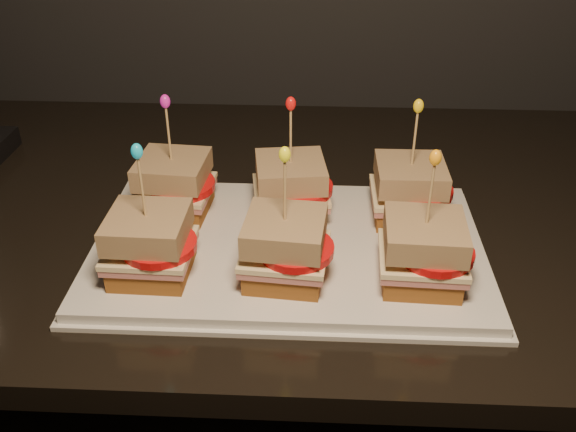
{
  "coord_description": "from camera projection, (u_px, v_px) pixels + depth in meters",
  "views": [
    {
      "loc": [
        0.45,
        0.9,
        1.32
      ],
      "look_at": [
        0.42,
        1.53,
        0.93
      ],
      "focal_mm": 40.0,
      "sensor_mm": 36.0,
      "label": 1
    }
  ],
  "objects": [
    {
      "name": "cabinet",
      "position": [
        315.0,
        425.0,
        1.12
      ],
      "size": [
        2.33,
        0.67,
        0.84
      ],
      "primitive_type": "cube",
      "color": "black",
      "rests_on": "ground"
    },
    {
      "name": "granite_slab",
      "position": [
        322.0,
        211.0,
        0.89
      ],
      "size": [
        2.37,
        0.71,
        0.03
      ],
      "primitive_type": "cube",
      "color": "black",
      "rests_on": "cabinet"
    },
    {
      "name": "platter",
      "position": [
        288.0,
        249.0,
        0.77
      ],
      "size": [
        0.46,
        0.28,
        0.02
      ],
      "primitive_type": "cube",
      "color": "silver",
      "rests_on": "granite_slab"
    },
    {
      "name": "platter_rim",
      "position": [
        288.0,
        253.0,
        0.77
      ],
      "size": [
        0.47,
        0.3,
        0.01
      ],
      "primitive_type": "cube",
      "color": "silver",
      "rests_on": "granite_slab"
    },
    {
      "name": "sandwich_0_bread_bot",
      "position": [
        176.0,
        203.0,
        0.82
      ],
      "size": [
        0.09,
        0.09,
        0.02
      ],
      "primitive_type": "cube",
      "rotation": [
        0.0,
        0.0,
        -0.08
      ],
      "color": "#5E2F13",
      "rests_on": "platter"
    },
    {
      "name": "sandwich_0_ham",
      "position": [
        175.0,
        193.0,
        0.81
      ],
      "size": [
        0.1,
        0.09,
        0.01
      ],
      "primitive_type": "cube",
      "rotation": [
        0.0,
        0.0,
        -0.08
      ],
      "color": "#B25455",
      "rests_on": "sandwich_0_bread_bot"
    },
    {
      "name": "sandwich_0_cheese",
      "position": [
        174.0,
        188.0,
        0.81
      ],
      "size": [
        0.1,
        0.09,
        0.01
      ],
      "primitive_type": "cube",
      "rotation": [
        0.0,
        0.0,
        -0.08
      ],
      "color": "beige",
      "rests_on": "sandwich_0_ham"
    },
    {
      "name": "sandwich_0_tomato",
      "position": [
        182.0,
        185.0,
        0.8
      ],
      "size": [
        0.08,
        0.08,
        0.01
      ],
      "primitive_type": "cylinder",
      "color": "red",
      "rests_on": "sandwich_0_cheese"
    },
    {
      "name": "sandwich_0_bread_top",
      "position": [
        172.0,
        169.0,
        0.79
      ],
      "size": [
        0.09,
        0.09,
        0.03
      ],
      "primitive_type": "cube",
      "rotation": [
        0.0,
        0.0,
        -0.08
      ],
      "color": "#5F2D10",
      "rests_on": "sandwich_0_tomato"
    },
    {
      "name": "sandwich_0_pick",
      "position": [
        169.0,
        137.0,
        0.77
      ],
      "size": [
        0.0,
        0.0,
        0.09
      ],
      "primitive_type": "cylinder",
      "color": "tan",
      "rests_on": "sandwich_0_bread_top"
    },
    {
      "name": "sandwich_0_frill",
      "position": [
        165.0,
        101.0,
        0.75
      ],
      "size": [
        0.01,
        0.01,
        0.02
      ],
      "primitive_type": "ellipsoid",
      "color": "#D21B9A",
      "rests_on": "sandwich_0_pick"
    },
    {
      "name": "sandwich_1_bread_bot",
      "position": [
        291.0,
        206.0,
        0.81
      ],
      "size": [
        0.09,
        0.09,
        0.02
      ],
      "primitive_type": "cube",
      "rotation": [
        0.0,
        0.0,
        0.14
      ],
      "color": "#5E2F13",
      "rests_on": "platter"
    },
    {
      "name": "sandwich_1_ham",
      "position": [
        291.0,
        195.0,
        0.8
      ],
      "size": [
        0.1,
        0.1,
        0.01
      ],
      "primitive_type": "cube",
      "rotation": [
        0.0,
        0.0,
        0.14
      ],
      "color": "#B25455",
      "rests_on": "sandwich_1_bread_bot"
    },
    {
      "name": "sandwich_1_cheese",
      "position": [
        291.0,
        190.0,
        0.8
      ],
      "size": [
        0.1,
        0.1,
        0.01
      ],
      "primitive_type": "cube",
      "rotation": [
        0.0,
        0.0,
        0.14
      ],
      "color": "beige",
      "rests_on": "sandwich_1_ham"
    },
    {
      "name": "sandwich_1_tomato",
      "position": [
        300.0,
        188.0,
        0.79
      ],
      "size": [
        0.08,
        0.08,
        0.01
      ],
      "primitive_type": "cylinder",
      "color": "red",
      "rests_on": "sandwich_1_cheese"
    },
    {
      "name": "sandwich_1_bread_top",
      "position": [
        291.0,
        172.0,
        0.79
      ],
      "size": [
        0.09,
        0.09,
        0.03
      ],
      "primitive_type": "cube",
      "rotation": [
        0.0,
        0.0,
        0.14
      ],
      "color": "#5F2D10",
      "rests_on": "sandwich_1_tomato"
    },
    {
      "name": "sandwich_1_pick",
      "position": [
        291.0,
        139.0,
        0.76
      ],
      "size": [
        0.0,
        0.0,
        0.09
      ],
      "primitive_type": "cylinder",
      "color": "tan",
      "rests_on": "sandwich_1_bread_top"
    },
    {
      "name": "sandwich_1_frill",
      "position": [
        291.0,
        104.0,
        0.74
      ],
      "size": [
        0.01,
        0.01,
        0.02
      ],
      "primitive_type": "ellipsoid",
      "color": "red",
      "rests_on": "sandwich_1_pick"
    },
    {
      "name": "sandwich_2_bread_bot",
      "position": [
        407.0,
        209.0,
        0.81
      ],
      "size": [
        0.08,
        0.08,
        0.02
      ],
      "primitive_type": "cube",
      "rotation": [
        0.0,
        0.0,
        0.01
      ],
      "color": "#5E2F13",
      "rests_on": "platter"
    },
    {
      "name": "sandwich_2_ham",
      "position": [
        408.0,
        198.0,
        0.8
      ],
      "size": [
        0.09,
        0.09,
        0.01
      ],
      "primitive_type": "cube",
      "rotation": [
        0.0,
        0.0,
        0.01
      ],
      "color": "#B25455",
      "rests_on": "sandwich_2_bread_bot"
    },
    {
      "name": "sandwich_2_cheese",
      "position": [
        409.0,
        193.0,
        0.79
      ],
      "size": [
        0.09,
        0.09,
        0.01
      ],
      "primitive_type": "cube",
      "rotation": [
        0.0,
        0.0,
        0.01
      ],
      "color": "beige",
      "rests_on": "sandwich_2_ham"
    },
    {
      "name": "sandwich_2_tomato",
      "position": [
        420.0,
        191.0,
        0.79
      ],
      "size": [
        0.08,
        0.08,
        0.01
      ],
      "primitive_type": "cylinder",
      "color": "red",
      "rests_on": "sandwich_2_cheese"
    },
    {
      "name": "sandwich_2_bread_top",
      "position": [
        411.0,
        175.0,
        0.78
      ],
      "size": [
        0.08,
        0.08,
        0.03
      ],
      "primitive_type": "cube",
      "rotation": [
        0.0,
        0.0,
        0.01
      ],
      "color": "#5F2D10",
      "rests_on": "sandwich_2_tomato"
    },
    {
      "name": "sandwich_2_pick",
      "position": [
        414.0,
        142.0,
        0.76
      ],
      "size": [
        0.0,
        0.0,
        0.09
      ],
      "primitive_type": "cylinder",
      "color": "tan",
      "rests_on": "sandwich_2_bread_top"
    },
    {
      "name": "sandwich_2_frill",
      "position": [
        418.0,
        106.0,
        0.73
      ],
      "size": [
        0.01,
        0.01,
        0.02
      ],
      "primitive_type": "ellipsoid",
      "color": "yellow",
      "rests_on": "sandwich_2_pick"
    },
    {
      "name": "sandwich_3_bread_bot",
      "position": [
        152.0,
        264.0,
        0.71
      ],
      "size": [
        0.08,
        0.08,
        0.02
      ],
      "primitive_type": "cube",
      "rotation": [
        0.0,
        0.0,
        -0.03
      ],
      "color": "#5E2F13",
      "rests_on": "platter"
    },
    {
      "name": "sandwich_3_ham",
      "position": [
        151.0,
        253.0,
        0.7
      ],
      "size": [
        0.09,
        0.09,
        0.01
      ],
      "primitive_type": "cube",
      "rotation": [
        0.0,
        0.0,
        -0.03
      ],
      "color": "#B25455",
      "rests_on": "sandwich_3_bread_bot"
    },
    {
      "name": "sandwich_3_cheese",
      "position": [
        150.0,
        247.0,
        0.69
      ],
      "size": [
        0.09,
        0.09,
        0.01
      ],
      "primitive_type": "cube",
      "rotation": [
        0.0,
        0.0,
        -0.03
      ],
      "color": "beige",
      "rests_on": "sandwich_3_ham"
    },
    {
      "name": "sandwich_3_tomato",
      "position": [
        159.0,
        245.0,
        0.68
      ],
      "size": [
        0.08,
        0.08,
        0.01
      ],
      "primitive_type": "cylinder",
      "color": "red",
      "rests_on": "sandwich_3_cheese"
    },
    {
      "name": "sandwich_3_bread_top",
      "position": [
        147.0,
        227.0,
        0.68
      ],
      "size": [
        0.09,
        0.09,
        0.03
      ],
      "primitive_type": "cube",
      "rotation": [
        0.0,
        0.0,
        -0.03
      ],
      "color": "#5F2D10",
      "rests_on": "sandwich_3_tomato"
    },
    {
      "name": "sandwich_3_pick",
      "position": [
        142.0,
        191.0,
        0.66
      ],
      "size": [
        0.0,
        0.0,
        0.09
      ],
      "primitive_type": "cylinder",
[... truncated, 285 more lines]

